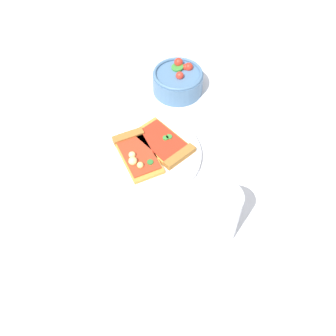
# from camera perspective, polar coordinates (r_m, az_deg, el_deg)

# --- Properties ---
(ground_plane) EXTENTS (2.40, 2.40, 0.00)m
(ground_plane) POSITION_cam_1_polar(r_m,az_deg,el_deg) (0.91, -2.81, 1.03)
(ground_plane) COLOR silver
(ground_plane) RESTS_ON ground
(plate) EXTENTS (0.24, 0.24, 0.01)m
(plate) POSITION_cam_1_polar(r_m,az_deg,el_deg) (0.91, -2.77, 1.90)
(plate) COLOR white
(plate) RESTS_ON ground_plane
(pizza_slice_near) EXTENTS (0.15, 0.10, 0.03)m
(pizza_slice_near) POSITION_cam_1_polar(r_m,az_deg,el_deg) (0.90, -4.62, 2.23)
(pizza_slice_near) COLOR gold
(pizza_slice_near) RESTS_ON plate
(pizza_slice_far) EXTENTS (0.15, 0.10, 0.01)m
(pizza_slice_far) POSITION_cam_1_polar(r_m,az_deg,el_deg) (0.91, -0.43, 3.39)
(pizza_slice_far) COLOR gold
(pizza_slice_far) RESTS_ON plate
(salad_bowl) EXTENTS (0.13, 0.13, 0.08)m
(salad_bowl) POSITION_cam_1_polar(r_m,az_deg,el_deg) (1.05, 1.45, 12.40)
(salad_bowl) COLOR #4C7299
(salad_bowl) RESTS_ON ground_plane
(soda_glass) EXTENTS (0.07, 0.07, 0.13)m
(soda_glass) POSITION_cam_1_polar(r_m,az_deg,el_deg) (0.76, 7.50, -6.89)
(soda_glass) COLOR silver
(soda_glass) RESTS_ON ground_plane
(paper_napkin) EXTENTS (0.12, 0.14, 0.00)m
(paper_napkin) POSITION_cam_1_polar(r_m,az_deg,el_deg) (0.78, -6.05, -12.98)
(paper_napkin) COLOR white
(paper_napkin) RESTS_ON ground_plane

